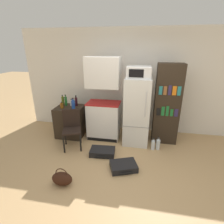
{
  "coord_description": "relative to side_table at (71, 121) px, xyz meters",
  "views": [
    {
      "loc": [
        0.3,
        -2.64,
        2.24
      ],
      "look_at": [
        -0.35,
        0.85,
        0.9
      ],
      "focal_mm": 28.0,
      "sensor_mm": 36.0,
      "label": 1
    }
  ],
  "objects": [
    {
      "name": "bottle_amber_beer",
      "position": [
        -0.15,
        -0.11,
        0.46
      ],
      "size": [
        0.08,
        0.08,
        0.16
      ],
      "color": "brown",
      "rests_on": "side_table"
    },
    {
      "name": "handbag",
      "position": [
        0.56,
        -1.74,
        -0.27
      ],
      "size": [
        0.36,
        0.2,
        0.33
      ],
      "color": "#33190F",
      "rests_on": "ground_plane"
    },
    {
      "name": "bottle_olive_oil",
      "position": [
        -0.26,
        0.19,
        0.5
      ],
      "size": [
        0.07,
        0.07,
        0.25
      ],
      "color": "#566619",
      "rests_on": "side_table"
    },
    {
      "name": "microwave",
      "position": [
        1.71,
        -0.02,
        1.32
      ],
      "size": [
        0.53,
        0.44,
        0.24
      ],
      "color": "silver",
      "rests_on": "refrigerator"
    },
    {
      "name": "suitcase_large_flat",
      "position": [
        1.54,
        -1.14,
        -0.33
      ],
      "size": [
        0.59,
        0.51,
        0.12
      ],
      "rotation": [
        0.0,
        0.0,
        0.36
      ],
      "color": "black",
      "rests_on": "ground_plane"
    },
    {
      "name": "side_table",
      "position": [
        0.0,
        0.0,
        0.0
      ],
      "size": [
        0.68,
        0.62,
        0.79
      ],
      "color": "#2D2319",
      "rests_on": "ground_plane"
    },
    {
      "name": "bookshelf",
      "position": [
        2.4,
        0.13,
        0.56
      ],
      "size": [
        0.58,
        0.36,
        1.9
      ],
      "color": "#2D2319",
      "rests_on": "ground_plane"
    },
    {
      "name": "ground_plane",
      "position": [
        1.54,
        -1.29,
        -0.39
      ],
      "size": [
        24.0,
        24.0,
        0.0
      ],
      "primitive_type": "plane",
      "color": "tan"
    },
    {
      "name": "wall_back",
      "position": [
        1.74,
        0.71,
        0.95
      ],
      "size": [
        6.4,
        0.1,
        2.69
      ],
      "color": "white",
      "rests_on": "ground_plane"
    },
    {
      "name": "refrigerator",
      "position": [
        1.71,
        -0.02,
        0.4
      ],
      "size": [
        0.59,
        0.68,
        1.59
      ],
      "color": "silver",
      "rests_on": "ground_plane"
    },
    {
      "name": "bottle_blue_soda",
      "position": [
        0.18,
        -0.16,
        0.52
      ],
      "size": [
        0.09,
        0.09,
        0.3
      ],
      "color": "#1E47A3",
      "rests_on": "side_table"
    },
    {
      "name": "bottle_green_tall",
      "position": [
        -0.14,
        0.12,
        0.51
      ],
      "size": [
        0.07,
        0.07,
        0.29
      ],
      "color": "#1E6028",
      "rests_on": "side_table"
    },
    {
      "name": "bottle_milk_white",
      "position": [
        0.02,
        0.13,
        0.47
      ],
      "size": [
        0.09,
        0.09,
        0.18
      ],
      "color": "white",
      "rests_on": "side_table"
    },
    {
      "name": "chair",
      "position": [
        0.26,
        -0.51,
        0.13
      ],
      "size": [
        0.51,
        0.51,
        0.89
      ],
      "rotation": [
        0.0,
        0.0,
        0.35
      ],
      "color": "black",
      "rests_on": "ground_plane"
    },
    {
      "name": "water_bottle_front",
      "position": [
        2.13,
        -0.34,
        -0.27
      ],
      "size": [
        0.08,
        0.08,
        0.29
      ],
      "color": "silver",
      "rests_on": "ground_plane"
    },
    {
      "name": "water_bottle_middle",
      "position": [
        2.24,
        -0.3,
        -0.27
      ],
      "size": [
        0.09,
        0.09,
        0.31
      ],
      "color": "silver",
      "rests_on": "ground_plane"
    },
    {
      "name": "bottle_wine_dark",
      "position": [
        0.14,
        0.14,
        0.51
      ],
      "size": [
        0.07,
        0.07,
        0.27
      ],
      "color": "black",
      "rests_on": "side_table"
    },
    {
      "name": "kitchen_hutch",
      "position": [
        0.88,
        0.06,
        0.54
      ],
      "size": [
        0.81,
        0.51,
        2.02
      ],
      "color": "white",
      "rests_on": "ground_plane"
    },
    {
      "name": "suitcase_small_flat",
      "position": [
        1.03,
        -0.74,
        -0.33
      ],
      "size": [
        0.56,
        0.39,
        0.13
      ],
      "rotation": [
        0.0,
        0.0,
        0.07
      ],
      "color": "black",
      "rests_on": "ground_plane"
    }
  ]
}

